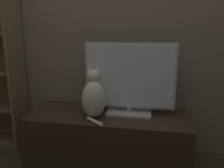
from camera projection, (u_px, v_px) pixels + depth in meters
name	position (u px, v px, depth m)	size (l,w,h in m)	color
wall_back	(114.00, 15.00, 2.03)	(4.80, 0.05, 2.60)	#756B5B
tv_stand	(108.00, 137.00, 1.98)	(1.40, 0.53, 0.44)	#33281E
tv	(130.00, 80.00, 1.88)	(0.78, 0.23, 0.62)	#B7B7BC
cat	(94.00, 97.00, 1.82)	(0.24, 0.31, 0.44)	silver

